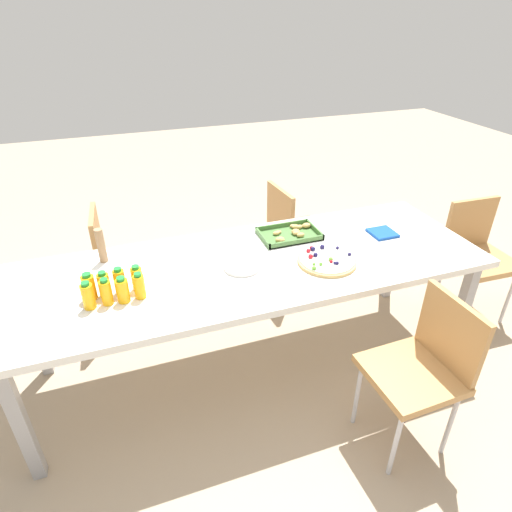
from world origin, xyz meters
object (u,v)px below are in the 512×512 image
Objects in this scene: chair_end at (476,249)px; snack_tray at (290,234)px; juice_bottle_0 at (88,296)px; juice_bottle_2 at (123,290)px; juice_bottle_7 at (137,278)px; napkin_stack at (382,233)px; chair_far_right at (293,227)px; juice_bottle_6 at (120,281)px; chair_far_left at (119,256)px; fruit_pizza at (326,260)px; juice_bottle_1 at (106,292)px; juice_bottle_3 at (139,286)px; plate_stack at (242,266)px; cardboard_tube at (101,246)px; chair_near_right at (424,363)px; juice_bottle_4 at (89,287)px; party_table at (253,272)px; juice_bottle_5 at (104,285)px.

chair_end is 2.33× the size of snack_tray.
juice_bottle_2 is at bearing -0.52° from juice_bottle_0.
juice_bottle_7 reaches higher than napkin_stack.
juice_bottle_6 reaches higher than chair_far_right.
juice_bottle_0 is at bearing -6.50° from chair_far_left.
chair_far_right reaches higher than fruit_pizza.
juice_bottle_2 is (0.07, -0.01, -0.00)m from juice_bottle_1.
juice_bottle_3 is 0.70× the size of plate_stack.
juice_bottle_3 reaches higher than chair_far_right.
juice_bottle_0 is at bearing -100.88° from cardboard_tube.
chair_far_right is 1.72m from juice_bottle_0.
juice_bottle_0 is at bearing -63.10° from chair_far_right.
snack_tray is at bearing 33.14° from plate_stack.
cardboard_tube reaches higher than chair_near_right.
napkin_stack is (1.70, 0.10, -0.06)m from juice_bottle_4.
party_table is at bearing 9.09° from juice_bottle_1.
chair_far_right is 1.62m from juice_bottle_5.
chair_far_right is at bearing -1.23° from chair_near_right.
chair_near_right is 1.47m from juice_bottle_2.
chair_far_right is at bearing 19.37° from cardboard_tube.
chair_far_left is (-2.34, 0.74, 0.00)m from chair_end.
juice_bottle_7 is 0.69× the size of cardboard_tube.
juice_bottle_0 is 0.78m from plate_stack.
chair_end is 2.46m from chair_far_left.
chair_near_right is at bearing -4.60° from chair_far_right.
chair_far_left is 0.96m from juice_bottle_0.
juice_bottle_1 is at bearing -162.37° from snack_tray.
fruit_pizza is 1.65× the size of plate_stack.
juice_bottle_3 is at bearing 6.23° from chair_end.
juice_bottle_1 is at bearing 175.13° from juice_bottle_2.
chair_end reaches higher than napkin_stack.
chair_end reaches higher than snack_tray.
juice_bottle_1 is 1.04× the size of juice_bottle_5.
cardboard_tube is at bearing -3.77° from chair_end.
juice_bottle_1 is 0.92× the size of napkin_stack.
juice_bottle_3 is (-1.22, 0.63, 0.31)m from chair_near_right.
chair_far_right is at bearing 52.36° from party_table.
chair_end and chair_near_right have the same top height.
juice_bottle_6 is (-0.70, -0.05, 0.12)m from party_table.
juice_bottle_4 is at bearing -65.23° from chair_far_right.
juice_bottle_3 is 1.02× the size of juice_bottle_7.
juice_bottle_7 is at bearing -61.01° from chair_far_right.
cardboard_tube is (-0.69, 0.32, 0.09)m from plate_stack.
snack_tray is (1.01, 0.35, -0.05)m from juice_bottle_2.
juice_bottle_2 is 0.38× the size of snack_tray.
chair_far_right reaches higher than snack_tray.
snack_tray is (-1.33, 0.19, 0.26)m from chair_end.
fruit_pizza reaches higher than snack_tray.
juice_bottle_6 is 0.35m from cardboard_tube.
juice_bottle_4 is 0.43× the size of fruit_pizza.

